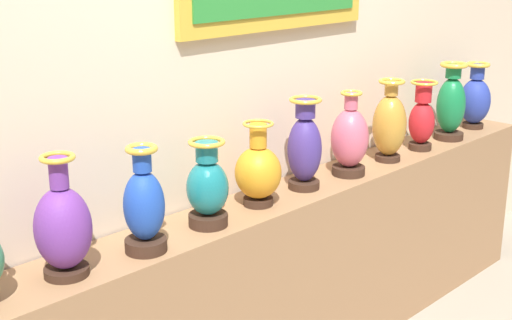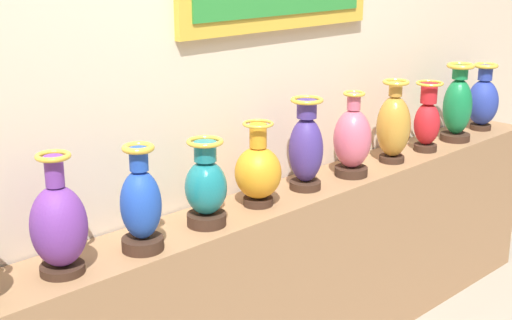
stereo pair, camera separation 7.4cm
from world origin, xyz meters
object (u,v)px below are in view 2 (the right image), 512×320
at_px(vase_violet, 59,225).
at_px(vase_amber, 257,171).
at_px(vase_sapphire, 141,206).
at_px(vase_cobalt, 483,100).
at_px(vase_emerald, 457,106).
at_px(vase_indigo, 306,148).
at_px(vase_crimson, 427,120).
at_px(vase_rose, 352,140).
at_px(vase_teal, 206,187).
at_px(vase_ochre, 394,125).

distance_m(vase_violet, vase_amber, 0.87).
height_order(vase_sapphire, vase_cobalt, vase_sapphire).
height_order(vase_sapphire, vase_emerald, vase_emerald).
relative_size(vase_indigo, vase_crimson, 1.12).
bearing_deg(vase_indigo, vase_rose, -4.45).
bearing_deg(vase_crimson, vase_indigo, 177.96).
height_order(vase_indigo, vase_cobalt, vase_indigo).
relative_size(vase_teal, vase_rose, 0.86).
height_order(vase_amber, vase_rose, vase_rose).
bearing_deg(vase_rose, vase_ochre, -0.33).
xyz_separation_m(vase_violet, vase_amber, (0.87, 0.01, -0.02)).
distance_m(vase_ochre, vase_emerald, 0.56).
relative_size(vase_sapphire, vase_emerald, 0.91).
distance_m(vase_amber, vase_ochre, 0.88).
height_order(vase_indigo, vase_ochre, same).
height_order(vase_violet, vase_rose, vase_violet).
bearing_deg(vase_ochre, vase_indigo, 177.69).
bearing_deg(vase_cobalt, vase_amber, 179.89).
bearing_deg(vase_sapphire, vase_emerald, 0.33).
distance_m(vase_violet, vase_teal, 0.59).
height_order(vase_rose, vase_crimson, vase_rose).
height_order(vase_teal, vase_rose, vase_rose).
distance_m(vase_amber, vase_cobalt, 1.74).
xyz_separation_m(vase_amber, vase_emerald, (1.43, -0.03, 0.05)).
distance_m(vase_indigo, vase_crimson, 0.86).
bearing_deg(vase_teal, vase_ochre, -0.15).
height_order(vase_rose, vase_ochre, vase_ochre).
bearing_deg(vase_violet, vase_indigo, 0.52).
relative_size(vase_violet, vase_sapphire, 1.06).
distance_m(vase_sapphire, vase_crimson, 1.73).
distance_m(vase_ochre, vase_cobalt, 0.87).
height_order(vase_violet, vase_sapphire, vase_violet).
height_order(vase_violet, vase_amber, vase_violet).
distance_m(vase_teal, vase_rose, 0.85).
bearing_deg(vase_rose, vase_cobalt, 0.81).
height_order(vase_indigo, vase_emerald, vase_emerald).
relative_size(vase_amber, vase_ochre, 0.86).
height_order(vase_teal, vase_ochre, vase_ochre).
relative_size(vase_teal, vase_ochre, 0.84).
distance_m(vase_teal, vase_indigo, 0.57).
relative_size(vase_crimson, vase_cobalt, 0.95).
bearing_deg(vase_crimson, vase_amber, 178.57).
relative_size(vase_emerald, vase_cobalt, 1.10).
bearing_deg(vase_indigo, vase_emerald, -1.47).
bearing_deg(vase_emerald, vase_ochre, 179.43).
bearing_deg(vase_amber, vase_rose, -2.00).
xyz_separation_m(vase_ochre, vase_emerald, (0.56, -0.01, 0.01)).
distance_m(vase_sapphire, vase_ochre, 1.46).
bearing_deg(vase_amber, vase_ochre, -1.42).
xyz_separation_m(vase_ochre, vase_crimson, (0.28, -0.01, -0.02)).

